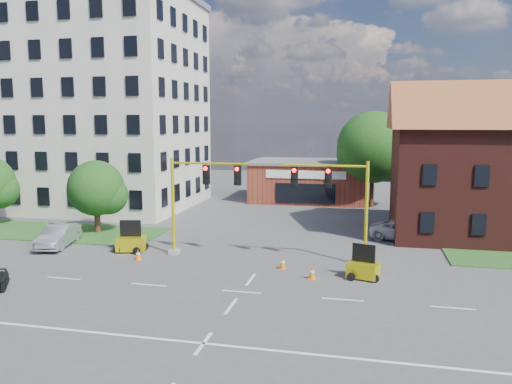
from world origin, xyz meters
TOP-DOWN VIEW (x-y plane):
  - ground at (0.00, 0.00)m, footprint 120.00×120.00m
  - grass_verge_nw at (-20.00, 10.00)m, footprint 22.00×6.00m
  - lane_markings at (0.00, -3.00)m, footprint 60.00×36.00m
  - office_block at (-20.00, 21.90)m, footprint 18.40×15.40m
  - brick_shop at (0.00, 29.98)m, footprint 12.40×8.40m
  - tree_large at (6.86, 27.08)m, footprint 7.42×7.07m
  - tree_nw_front at (-13.79, 10.58)m, footprint 4.43×4.22m
  - signal_mast_west at (-4.36, 6.00)m, footprint 5.30×0.60m
  - signal_mast_east at (4.36, 6.00)m, footprint 5.30×0.60m
  - trailer_west at (-8.99, 5.98)m, footprint 1.95×1.48m
  - trailer_east at (5.92, 3.52)m, footprint 1.85×1.49m
  - cone_a at (-7.62, 4.17)m, footprint 0.40×0.40m
  - cone_b at (1.36, 4.31)m, footprint 0.40×0.40m
  - cone_c at (3.22, 2.80)m, footprint 0.40×0.40m
  - cone_d at (5.88, 6.25)m, footprint 0.40×0.40m
  - pickup_white at (8.81, 13.23)m, footprint 5.29×3.06m
  - sedan_silver_front at (-14.44, 6.16)m, footprint 2.53×4.84m

SIDE VIEW (x-z plane):
  - ground at x=0.00m, z-range 0.00..0.00m
  - lane_markings at x=0.00m, z-range 0.00..0.01m
  - grass_verge_nw at x=-20.00m, z-range 0.00..0.08m
  - cone_a at x=-7.62m, z-range -0.01..0.69m
  - cone_b at x=1.36m, z-range -0.01..0.69m
  - cone_c at x=3.22m, z-range -0.01..0.69m
  - cone_d at x=5.88m, z-range -0.01..0.69m
  - trailer_east at x=5.92m, z-range -0.34..1.49m
  - trailer_west at x=-8.99m, z-range -0.38..1.63m
  - pickup_white at x=8.81m, z-range 0.00..1.39m
  - sedan_silver_front at x=-14.44m, z-range 0.00..1.52m
  - brick_shop at x=0.00m, z-range 0.01..4.31m
  - tree_nw_front at x=-13.79m, z-range 0.53..6.10m
  - signal_mast_west at x=-4.36m, z-range 0.82..7.02m
  - signal_mast_east at x=4.36m, z-range 0.82..7.02m
  - tree_large at x=6.86m, z-range 0.96..10.46m
  - office_block at x=-20.00m, z-range 0.01..20.61m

